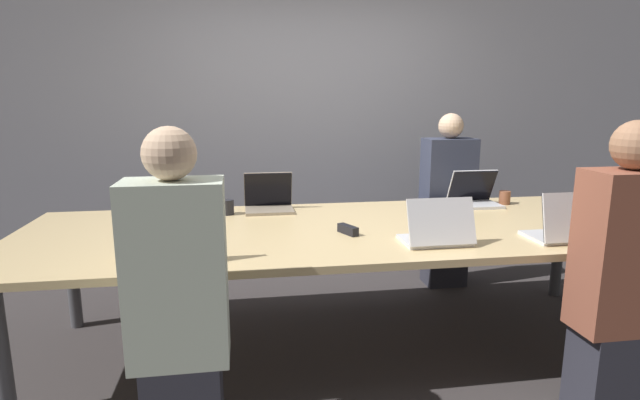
{
  "coord_description": "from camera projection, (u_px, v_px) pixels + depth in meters",
  "views": [
    {
      "loc": [
        -0.63,
        -2.86,
        1.53
      ],
      "look_at": [
        -0.16,
        0.1,
        0.91
      ],
      "focal_mm": 28.0,
      "sensor_mm": 36.0,
      "label": 1
    }
  ],
  "objects": [
    {
      "name": "ground_plane",
      "position": [
        348.0,
        342.0,
        3.17
      ],
      "size": [
        24.0,
        24.0,
        0.0
      ],
      "primitive_type": "plane",
      "color": "#383333"
    },
    {
      "name": "cup_near_right",
      "position": [
        594.0,
        228.0,
        2.84
      ],
      "size": [
        0.09,
        0.09,
        0.08
      ],
      "color": "red",
      "rests_on": "conference_table"
    },
    {
      "name": "laptop_far_right",
      "position": [
        474.0,
        195.0,
        3.61
      ],
      "size": [
        0.34,
        0.27,
        0.26
      ],
      "color": "silver",
      "rests_on": "conference_table"
    },
    {
      "name": "person_near_right",
      "position": [
        620.0,
        279.0,
        2.33
      ],
      "size": [
        0.4,
        0.24,
        1.43
      ],
      "rotation": [
        0.0,
        0.0,
        3.14
      ],
      "color": "#2D2D38",
      "rests_on": "ground_plane"
    },
    {
      "name": "cup_near_left",
      "position": [
        125.0,
        249.0,
        2.41
      ],
      "size": [
        0.08,
        0.08,
        0.1
      ],
      "color": "white",
      "rests_on": "conference_table"
    },
    {
      "name": "conference_table",
      "position": [
        349.0,
        235.0,
        3.03
      ],
      "size": [
        3.91,
        1.39,
        0.76
      ],
      "color": "#D6B77F",
      "rests_on": "ground_plane"
    },
    {
      "name": "laptop_far_midleft",
      "position": [
        269.0,
        200.0,
        3.45
      ],
      "size": [
        0.33,
        0.26,
        0.26
      ],
      "color": "gray",
      "rests_on": "conference_table"
    },
    {
      "name": "person_near_left",
      "position": [
        179.0,
        305.0,
        2.05
      ],
      "size": [
        0.4,
        0.24,
        1.42
      ],
      "rotation": [
        0.0,
        0.0,
        3.14
      ],
      "color": "#2D2D38",
      "rests_on": "ground_plane"
    },
    {
      "name": "laptop_near_right",
      "position": [
        566.0,
        227.0,
        2.7
      ],
      "size": [
        0.35,
        0.27,
        0.28
      ],
      "rotation": [
        0.0,
        0.0,
        3.14
      ],
      "color": "silver",
      "rests_on": "conference_table"
    },
    {
      "name": "cup_far_right",
      "position": [
        505.0,
        198.0,
        3.65
      ],
      "size": [
        0.08,
        0.08,
        0.1
      ],
      "color": "brown",
      "rests_on": "conference_table"
    },
    {
      "name": "laptop_near_left",
      "position": [
        181.0,
        243.0,
        2.4
      ],
      "size": [
        0.36,
        0.27,
        0.27
      ],
      "rotation": [
        0.0,
        0.0,
        3.14
      ],
      "color": "gray",
      "rests_on": "conference_table"
    },
    {
      "name": "cup_far_midleft",
      "position": [
        227.0,
        207.0,
        3.32
      ],
      "size": [
        0.09,
        0.09,
        0.1
      ],
      "color": "#232328",
      "rests_on": "conference_table"
    },
    {
      "name": "curtain_wall",
      "position": [
        308.0,
        112.0,
        4.67
      ],
      "size": [
        12.0,
        0.06,
        2.8
      ],
      "color": "#9999A3",
      "rests_on": "ground_plane"
    },
    {
      "name": "person_far_right",
      "position": [
        447.0,
        204.0,
        4.05
      ],
      "size": [
        0.4,
        0.24,
        1.41
      ],
      "color": "#2D2D38",
      "rests_on": "ground_plane"
    },
    {
      "name": "laptop_near_midright",
      "position": [
        438.0,
        231.0,
        2.64
      ],
      "size": [
        0.36,
        0.26,
        0.26
      ],
      "rotation": [
        0.0,
        0.0,
        3.14
      ],
      "color": "silver",
      "rests_on": "conference_table"
    },
    {
      "name": "stapler",
      "position": [
        348.0,
        230.0,
        2.85
      ],
      "size": [
        0.1,
        0.15,
        0.05
      ],
      "rotation": [
        0.0,
        0.0,
        0.43
      ],
      "color": "black",
      "rests_on": "conference_table"
    }
  ]
}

